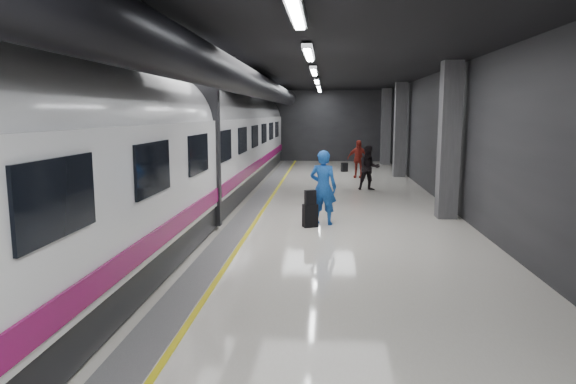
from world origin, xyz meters
name	(u,v)px	position (x,y,z in m)	size (l,w,h in m)	color
ground	(286,230)	(0.00, 0.00, 0.00)	(40.00, 40.00, 0.00)	silver
platform_hall	(278,95)	(-0.29, 0.96, 3.54)	(10.02, 40.02, 4.51)	black
train	(162,151)	(-3.25, 0.00, 2.07)	(3.05, 38.00, 4.05)	black
traveler_main	(323,187)	(0.95, 0.83, 1.02)	(0.75, 0.49, 2.05)	blue
suitcase_main	(310,216)	(0.61, 0.43, 0.31)	(0.38, 0.24, 0.62)	black
shoulder_bag	(310,197)	(0.62, 0.41, 0.82)	(0.29, 0.16, 0.39)	black
traveler_far_a	(369,168)	(2.73, 7.34, 0.89)	(0.87, 0.68, 1.78)	black
traveler_far_b	(358,159)	(2.54, 11.37, 0.89)	(1.05, 0.44, 1.79)	maroon
suitcase_far	(344,167)	(1.99, 13.90, 0.24)	(0.32, 0.21, 0.47)	black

